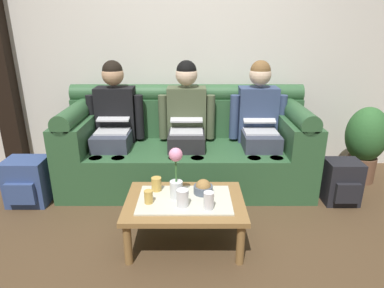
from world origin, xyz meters
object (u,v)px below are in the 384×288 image
object	(u,v)px
coffee_table	(186,205)
backpack_right	(343,182)
person_right	(260,120)
potted_plant	(367,141)
cup_near_left	(149,197)
flower_vase	(177,174)
couch	(188,148)
person_middle	(187,120)
backpack_left	(29,182)
person_left	(115,120)
cup_far_left	(210,200)
snack_bowl	(204,188)
cup_far_center	(183,198)
cup_near_right	(157,184)

from	to	relation	value
coffee_table	backpack_right	distance (m)	1.52
person_right	potted_plant	size ratio (longest dim) A/B	1.57
cup_near_left	flower_vase	bearing A→B (deg)	21.72
couch	person_right	bearing A→B (deg)	-0.34
person_middle	backpack_left	size ratio (longest dim) A/B	2.90
person_left	coffee_table	size ratio (longest dim) A/B	1.43
person_left	cup_far_left	distance (m)	1.46
flower_vase	backpack_left	world-z (taller)	flower_vase
cup_near_left	backpack_left	size ratio (longest dim) A/B	0.22
person_middle	snack_bowl	world-z (taller)	person_middle
snack_bowl	cup_far_left	world-z (taller)	cup_far_left
person_middle	backpack_right	world-z (taller)	person_middle
person_middle	cup_far_center	xyz separation A→B (m)	(-0.01, -1.11, -0.24)
person_right	snack_bowl	world-z (taller)	person_right
couch	potted_plant	bearing A→B (deg)	0.96
backpack_right	person_right	bearing A→B (deg)	148.51
person_left	person_right	world-z (taller)	same
cup_near_right	backpack_right	xyz separation A→B (m)	(1.62, 0.45, -0.21)
person_right	backpack_right	world-z (taller)	person_right
couch	snack_bowl	distance (m)	0.93
person_middle	coffee_table	size ratio (longest dim) A/B	1.43
backpack_left	snack_bowl	bearing A→B (deg)	-17.13
cup_near_left	person_left	bearing A→B (deg)	113.22
person_left	backpack_right	xyz separation A→B (m)	(2.11, -0.43, -0.46)
cup_far_left	coffee_table	bearing A→B (deg)	141.96
person_left	flower_vase	distance (m)	1.19
coffee_table	flower_vase	world-z (taller)	flower_vase
person_right	person_middle	bearing A→B (deg)	-179.99
snack_bowl	potted_plant	bearing A→B (deg)	29.75
person_right	backpack_left	distance (m)	2.22
couch	snack_bowl	world-z (taller)	couch
cup_near_left	cup_far_center	distance (m)	0.24
backpack_left	backpack_right	bearing A→B (deg)	0.27
couch	cup_far_left	xyz separation A→B (m)	(0.17, -1.15, 0.05)
coffee_table	cup_near_left	bearing A→B (deg)	-168.14
coffee_table	person_right	bearing A→B (deg)	55.01
flower_vase	cup_near_right	world-z (taller)	flower_vase
flower_vase	snack_bowl	world-z (taller)	flower_vase
couch	backpack_left	distance (m)	1.50
cup_far_left	person_right	bearing A→B (deg)	64.61
coffee_table	potted_plant	size ratio (longest dim) A/B	1.10
person_left	snack_bowl	size ratio (longest dim) A/B	8.58
person_left	coffee_table	bearing A→B (deg)	-55.01
person_right	backpack_right	distance (m)	0.94
person_middle	cup_far_center	bearing A→B (deg)	-90.61
backpack_right	backpack_left	distance (m)	2.83
coffee_table	flower_vase	size ratio (longest dim) A/B	2.24
cup_near_right	cup_far_left	distance (m)	0.46
potted_plant	cup_far_center	bearing A→B (deg)	-147.89
person_right	potted_plant	xyz separation A→B (m)	(1.10, 0.03, -0.23)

